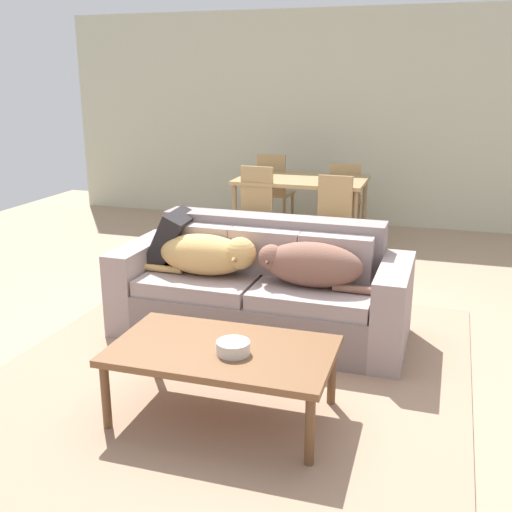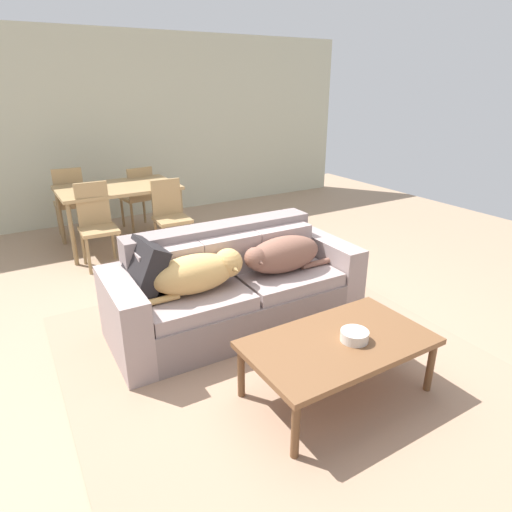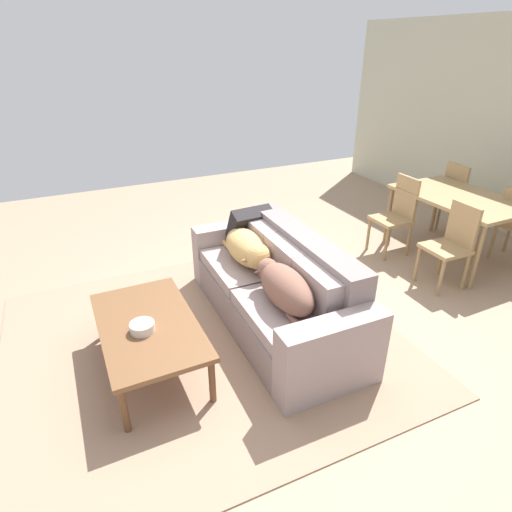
% 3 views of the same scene
% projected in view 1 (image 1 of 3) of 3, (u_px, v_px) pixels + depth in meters
% --- Properties ---
extents(ground_plane, '(10.00, 10.00, 0.00)m').
position_uv_depth(ground_plane, '(274.00, 341.00, 4.40)').
color(ground_plane, tan).
extents(back_partition, '(8.00, 0.12, 2.70)m').
position_uv_depth(back_partition, '(357.00, 119.00, 7.69)').
color(back_partition, beige).
rests_on(back_partition, ground).
extents(area_rug, '(3.05, 3.34, 0.01)m').
position_uv_depth(area_rug, '(230.00, 374.00, 3.90)').
color(area_rug, tan).
rests_on(area_rug, ground).
extents(couch, '(2.16, 0.90, 0.85)m').
position_uv_depth(couch, '(262.00, 291.00, 4.47)').
color(couch, gray).
rests_on(couch, ground).
extents(dog_on_left_cushion, '(0.87, 0.37, 0.31)m').
position_uv_depth(dog_on_left_cushion, '(209.00, 255.00, 4.38)').
color(dog_on_left_cushion, tan).
rests_on(dog_on_left_cushion, couch).
extents(dog_on_right_cushion, '(0.85, 0.32, 0.31)m').
position_uv_depth(dog_on_right_cushion, '(309.00, 264.00, 4.14)').
color(dog_on_right_cushion, brown).
rests_on(dog_on_right_cushion, couch).
extents(throw_pillow_by_left_arm, '(0.35, 0.45, 0.46)m').
position_uv_depth(throw_pillow_by_left_arm, '(171.00, 239.00, 4.66)').
color(throw_pillow_by_left_arm, black).
rests_on(throw_pillow_by_left_arm, couch).
extents(coffee_table, '(1.23, 0.71, 0.43)m').
position_uv_depth(coffee_table, '(222.00, 354.00, 3.32)').
color(coffee_table, brown).
rests_on(coffee_table, ground).
extents(bowl_on_coffee_table, '(0.18, 0.18, 0.07)m').
position_uv_depth(bowl_on_coffee_table, '(233.00, 347.00, 3.23)').
color(bowl_on_coffee_table, silver).
rests_on(bowl_on_coffee_table, coffee_table).
extents(dining_table, '(1.43, 0.93, 0.78)m').
position_uv_depth(dining_table, '(302.00, 184.00, 6.77)').
color(dining_table, '#A68556').
rests_on(dining_table, ground).
extents(dining_chair_near_left, '(0.41, 0.41, 0.95)m').
position_uv_depth(dining_chair_near_left, '(254.00, 208.00, 6.45)').
color(dining_chair_near_left, '#A68556').
rests_on(dining_chair_near_left, ground).
extents(dining_chair_near_right, '(0.41, 0.41, 0.90)m').
position_uv_depth(dining_chair_near_right, '(332.00, 216.00, 6.17)').
color(dining_chair_near_right, '#A68556').
rests_on(dining_chair_near_right, ground).
extents(dining_chair_far_left, '(0.43, 0.43, 0.97)m').
position_uv_depth(dining_chair_far_left, '(274.00, 188.00, 7.50)').
color(dining_chair_far_left, '#A68556').
rests_on(dining_chair_far_left, ground).
extents(dining_chair_far_right, '(0.45, 0.45, 0.90)m').
position_uv_depth(dining_chair_far_right, '(345.00, 196.00, 7.20)').
color(dining_chair_far_right, '#A68556').
rests_on(dining_chair_far_right, ground).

